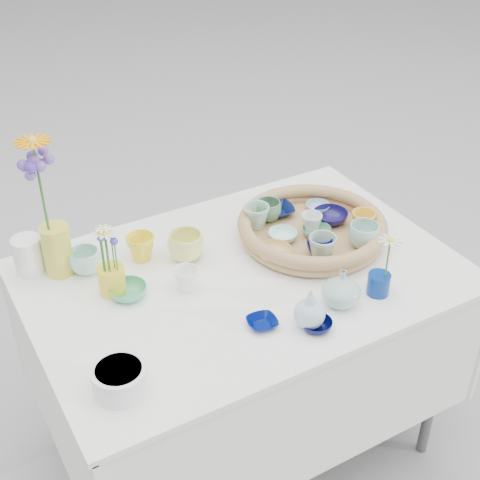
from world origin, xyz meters
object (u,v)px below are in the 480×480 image
wicker_tray (312,229)px  tall_vase_yellow (57,250)px  bud_vase_seafoam (341,288)px  display_table (243,443)px

wicker_tray → tall_vase_yellow: size_ratio=2.99×
tall_vase_yellow → bud_vase_seafoam: bearing=-40.3°
display_table → tall_vase_yellow: bearing=149.8°
wicker_tray → bud_vase_seafoam: size_ratio=4.20×
wicker_tray → bud_vase_seafoam: 0.33m
display_table → wicker_tray: (0.28, 0.05, 0.80)m
display_table → tall_vase_yellow: (-0.47, 0.27, 0.84)m
wicker_tray → tall_vase_yellow: bearing=163.4°
bud_vase_seafoam → wicker_tray: bearing=68.9°
bud_vase_seafoam → tall_vase_yellow: (-0.63, 0.53, 0.02)m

